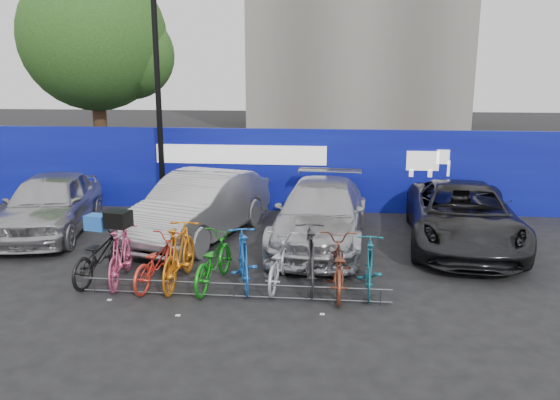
# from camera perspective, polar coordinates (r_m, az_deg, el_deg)

# --- Properties ---
(ground) EXTENTS (100.00, 100.00, 0.00)m
(ground) POSITION_cam_1_polar(r_m,az_deg,el_deg) (10.54, -4.23, -8.94)
(ground) COLOR black
(ground) RESTS_ON ground
(hoarding) EXTENTS (22.00, 0.18, 2.40)m
(hoarding) POSITION_cam_1_polar(r_m,az_deg,el_deg) (15.95, -0.51, 3.18)
(hoarding) COLOR #090C84
(hoarding) RESTS_ON ground
(tree) EXTENTS (5.40, 5.20, 7.80)m
(tree) POSITION_cam_1_polar(r_m,az_deg,el_deg) (21.47, -18.22, 15.45)
(tree) COLOR #382314
(tree) RESTS_ON ground
(lamppost) EXTENTS (0.25, 0.50, 6.11)m
(lamppost) POSITION_cam_1_polar(r_m,az_deg,el_deg) (15.83, -12.59, 10.33)
(lamppost) COLOR black
(lamppost) RESTS_ON ground
(bike_rack) EXTENTS (5.60, 0.03, 0.30)m
(bike_rack) POSITION_cam_1_polar(r_m,az_deg,el_deg) (9.93, -4.85, -9.36)
(bike_rack) COLOR #595B60
(bike_rack) RESTS_ON ground
(car_0) EXTENTS (2.66, 4.80, 1.54)m
(car_0) POSITION_cam_1_polar(r_m,az_deg,el_deg) (14.78, -22.88, -0.36)
(car_0) COLOR #A6A5A9
(car_0) RESTS_ON ground
(car_1) EXTENTS (2.92, 5.14, 1.60)m
(car_1) POSITION_cam_1_polar(r_m,az_deg,el_deg) (13.39, -8.35, -0.65)
(car_1) COLOR #A5A5A9
(car_1) RESTS_ON ground
(car_2) EXTENTS (2.40, 5.16, 1.46)m
(car_2) POSITION_cam_1_polar(r_m,az_deg,el_deg) (12.87, 4.29, -1.42)
(car_2) COLOR #B6B5BB
(car_2) RESTS_ON ground
(car_3) EXTENTS (2.83, 5.35, 1.43)m
(car_3) POSITION_cam_1_polar(r_m,az_deg,el_deg) (13.38, 18.50, -1.57)
(car_3) COLOR black
(car_3) RESTS_ON ground
(bike_0) EXTENTS (0.89, 1.98, 1.01)m
(bike_0) POSITION_cam_1_polar(r_m,az_deg,el_deg) (11.26, -18.32, -5.40)
(bike_0) COLOR black
(bike_0) RESTS_ON ground
(bike_1) EXTENTS (0.78, 1.89, 1.11)m
(bike_1) POSITION_cam_1_polar(r_m,az_deg,el_deg) (10.95, -16.30, -5.51)
(bike_1) COLOR #C74873
(bike_1) RESTS_ON ground
(bike_2) EXTENTS (0.90, 1.84, 0.93)m
(bike_2) POSITION_cam_1_polar(r_m,az_deg,el_deg) (10.69, -12.74, -6.26)
(bike_2) COLOR red
(bike_2) RESTS_ON ground
(bike_3) EXTENTS (0.59, 1.99, 1.19)m
(bike_3) POSITION_cam_1_polar(r_m,az_deg,el_deg) (10.57, -10.47, -5.63)
(bike_3) COLOR orange
(bike_3) RESTS_ON ground
(bike_4) EXTENTS (0.89, 1.95, 0.99)m
(bike_4) POSITION_cam_1_polar(r_m,az_deg,el_deg) (10.45, -7.01, -6.30)
(bike_4) COLOR #138015
(bike_4) RESTS_ON ground
(bike_5) EXTENTS (0.93, 1.86, 1.08)m
(bike_5) POSITION_cam_1_polar(r_m,az_deg,el_deg) (10.36, -3.84, -6.14)
(bike_5) COLOR blue
(bike_5) RESTS_ON ground
(bike_6) EXTENTS (0.76, 1.81, 0.93)m
(bike_6) POSITION_cam_1_polar(r_m,az_deg,el_deg) (10.38, -0.20, -6.52)
(bike_6) COLOR #AFB2B8
(bike_6) RESTS_ON ground
(bike_7) EXTENTS (0.73, 2.00, 1.17)m
(bike_7) POSITION_cam_1_polar(r_m,az_deg,el_deg) (10.33, 3.18, -5.91)
(bike_7) COLOR #272729
(bike_7) RESTS_ON ground
(bike_8) EXTENTS (0.71, 1.94, 1.01)m
(bike_8) POSITION_cam_1_polar(r_m,az_deg,el_deg) (10.13, 6.06, -6.84)
(bike_8) COLOR brown
(bike_8) RESTS_ON ground
(bike_9) EXTENTS (0.57, 1.71, 1.02)m
(bike_9) POSITION_cam_1_polar(r_m,az_deg,el_deg) (10.22, 9.34, -6.76)
(bike_9) COLOR #135D6F
(bike_9) RESTS_ON ground
(cargo_crate) EXTENTS (0.46, 0.38, 0.29)m
(cargo_crate) POSITION_cam_1_polar(r_m,az_deg,el_deg) (11.08, -18.56, -2.22)
(cargo_crate) COLOR blue
(cargo_crate) RESTS_ON bike_0
(cargo_topcase) EXTENTS (0.49, 0.46, 0.31)m
(cargo_topcase) POSITION_cam_1_polar(r_m,az_deg,el_deg) (10.76, -16.54, -1.93)
(cargo_topcase) COLOR black
(cargo_topcase) RESTS_ON bike_1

